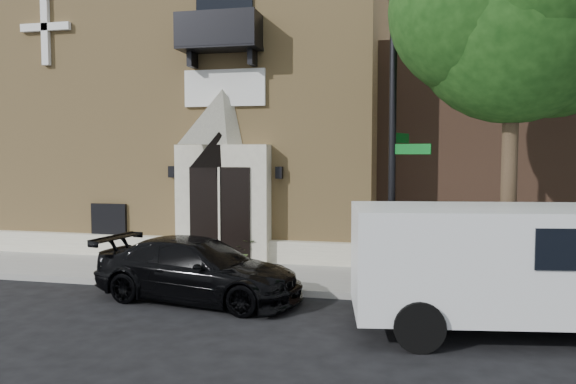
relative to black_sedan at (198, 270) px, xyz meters
name	(u,v)px	position (x,y,z in m)	size (l,w,h in m)	color
ground	(225,293)	(0.33, 0.73, -0.66)	(120.00, 120.00, 0.00)	black
sidewalk	(284,277)	(1.33, 2.23, -0.58)	(42.00, 3.00, 0.15)	gray
church	(219,112)	(-2.65, 8.69, 3.98)	(12.20, 11.01, 9.30)	tan
street_tree_left	(516,15)	(6.36, 1.08, 5.21)	(4.97, 4.38, 7.77)	#38281C
black_sedan	(198,270)	(0.00, 0.00, 0.00)	(1.85, 4.54, 1.32)	black
cargo_van	(523,264)	(6.29, -0.83, 0.57)	(5.67, 2.98, 2.20)	white
street_sign	(393,153)	(3.99, 1.27, 2.47)	(0.89, 1.15, 5.92)	black
fire_hydrant	(563,281)	(7.42, 1.18, -0.14)	(0.43, 0.34, 0.76)	#BC0012
dumpster	(522,265)	(6.68, 1.43, 0.12)	(2.15, 1.70, 1.24)	#0F371C
planter	(247,251)	(0.05, 3.34, -0.18)	(0.60, 0.52, 0.66)	#425929
pedestrian_near	(476,249)	(5.76, 1.55, 0.40)	(0.66, 0.44, 1.82)	black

